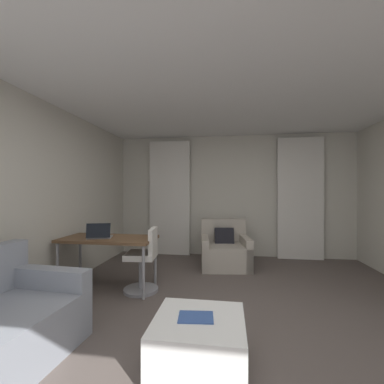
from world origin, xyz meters
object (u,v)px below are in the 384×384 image
object	(u,v)px
armchair	(225,251)
magazine_open	(196,317)
laptop	(99,235)
coffee_table	(199,341)
desk	(109,242)
desk_chair	(144,263)

from	to	relation	value
armchair	magazine_open	size ratio (longest dim) A/B	3.23
laptop	coffee_table	world-z (taller)	laptop
desk	magazine_open	xyz separation A→B (m)	(1.44, -1.37, -0.29)
armchair	desk	distance (m)	2.14
desk_chair	armchair	bearing A→B (deg)	50.74
desk_chair	coffee_table	size ratio (longest dim) A/B	1.21
armchair	desk	bearing A→B (deg)	-140.51
desk	magazine_open	distance (m)	2.00
armchair	laptop	world-z (taller)	laptop
armchair	desk_chair	size ratio (longest dim) A/B	1.10
coffee_table	magazine_open	distance (m)	0.19
laptop	coffee_table	xyz separation A→B (m)	(1.56, -1.30, -0.59)
coffee_table	desk_chair	bearing A→B (deg)	124.55
laptop	magazine_open	distance (m)	2.05
armchair	desk	xyz separation A→B (m)	(-1.62, -1.34, 0.39)
desk	magazine_open	world-z (taller)	desk
armchair	coffee_table	world-z (taller)	armchair
desk	desk_chair	distance (m)	0.59
laptop	magazine_open	size ratio (longest dim) A/B	1.26
desk_chair	laptop	distance (m)	0.74
desk_chair	coffee_table	distance (m)	1.67
coffee_table	armchair	bearing A→B (deg)	86.59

